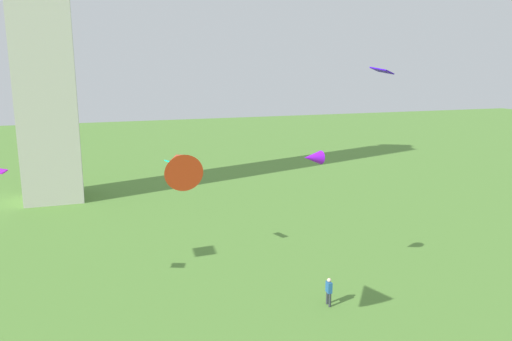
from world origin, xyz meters
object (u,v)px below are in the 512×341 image
at_px(kite_flying_0, 382,71).
at_px(kite_flying_2, 313,158).
at_px(person_1, 329,290).
at_px(kite_flying_3, 175,163).
at_px(kite_flying_1, 180,163).

relative_size(kite_flying_0, kite_flying_2, 0.85).
relative_size(person_1, kite_flying_2, 1.23).
height_order(kite_flying_0, kite_flying_3, kite_flying_0).
relative_size(kite_flying_0, kite_flying_3, 0.75).
height_order(kite_flying_0, kite_flying_1, kite_flying_0).
height_order(person_1, kite_flying_3, kite_flying_3).
bearing_deg(kite_flying_0, kite_flying_2, 167.80).
bearing_deg(kite_flying_0, kite_flying_3, -164.14).
bearing_deg(kite_flying_3, kite_flying_2, -145.86).
distance_m(kite_flying_0, kite_flying_1, 10.30).
bearing_deg(person_1, kite_flying_2, -2.54).
height_order(kite_flying_2, kite_flying_3, kite_flying_2).
relative_size(kite_flying_2, kite_flying_3, 0.88).
relative_size(person_1, kite_flying_0, 1.45).
xyz_separation_m(kite_flying_0, kite_flying_3, (-7.69, 11.96, -6.07)).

